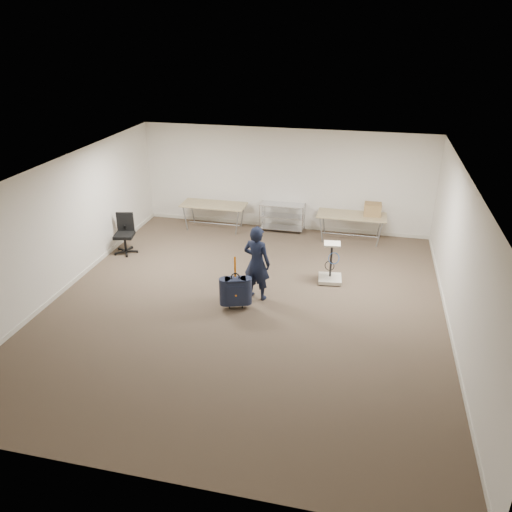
# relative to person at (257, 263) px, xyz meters

# --- Properties ---
(ground) EXTENTS (9.00, 9.00, 0.00)m
(ground) POSITION_rel_person_xyz_m (-0.15, -0.37, -0.81)
(ground) COLOR #433628
(ground) RESTS_ON ground
(room_shell) EXTENTS (8.00, 9.00, 9.00)m
(room_shell) POSITION_rel_person_xyz_m (-0.15, 1.01, -0.76)
(room_shell) COLOR silver
(room_shell) RESTS_ON ground
(folding_table_left) EXTENTS (1.80, 0.75, 0.73)m
(folding_table_left) POSITION_rel_person_xyz_m (-2.05, 3.58, -0.13)
(folding_table_left) COLOR #8B7A55
(folding_table_left) RESTS_ON ground
(folding_table_right) EXTENTS (1.80, 0.75, 0.73)m
(folding_table_right) POSITION_rel_person_xyz_m (1.75, 3.58, -0.13)
(folding_table_right) COLOR #8B7A55
(folding_table_right) RESTS_ON ground
(wire_shelf) EXTENTS (1.22, 0.47, 0.80)m
(wire_shelf) POSITION_rel_person_xyz_m (-0.15, 3.83, -0.37)
(wire_shelf) COLOR silver
(wire_shelf) RESTS_ON ground
(person) EXTENTS (0.66, 0.51, 1.62)m
(person) POSITION_rel_person_xyz_m (0.00, 0.00, 0.00)
(person) COLOR black
(person) RESTS_ON ground
(suitcase) EXTENTS (0.47, 0.36, 1.15)m
(suitcase) POSITION_rel_person_xyz_m (-0.32, -0.54, -0.42)
(suitcase) COLOR black
(suitcase) RESTS_ON ground
(office_chair) EXTENTS (0.61, 0.61, 1.00)m
(office_chair) POSITION_rel_person_xyz_m (-3.76, 1.53, -0.51)
(office_chair) COLOR black
(office_chair) RESTS_ON ground
(equipment_cart) EXTENTS (0.56, 0.56, 0.94)m
(equipment_cart) POSITION_rel_person_xyz_m (1.45, 1.08, -0.56)
(equipment_cart) COLOR beige
(equipment_cart) RESTS_ON ground
(cardboard_box) EXTENTS (0.44, 0.34, 0.33)m
(cardboard_box) POSITION_rel_person_xyz_m (2.27, 3.64, 0.09)
(cardboard_box) COLOR olive
(cardboard_box) RESTS_ON folding_table_right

